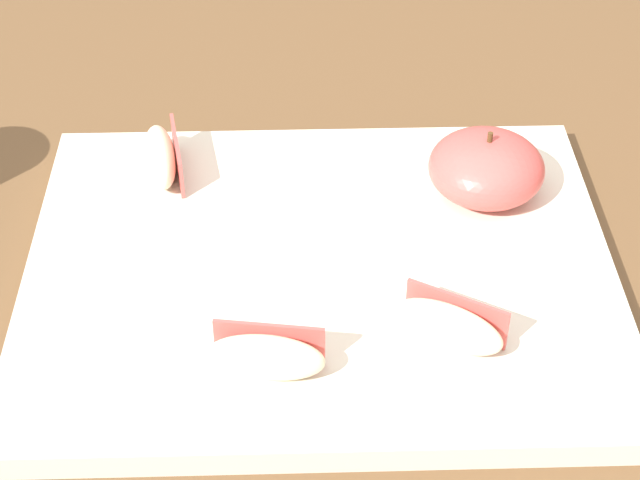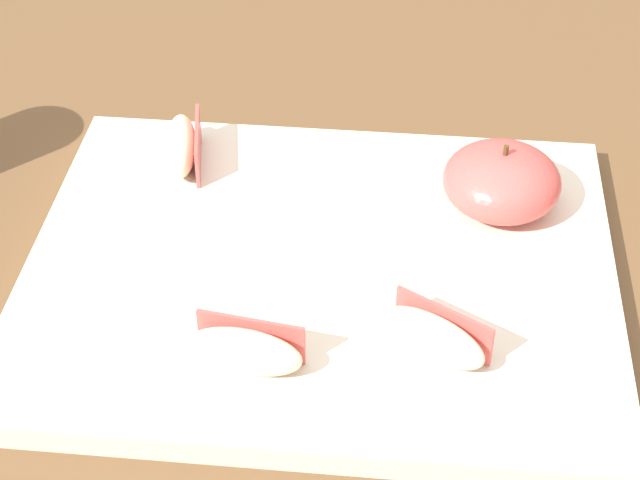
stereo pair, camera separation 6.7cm
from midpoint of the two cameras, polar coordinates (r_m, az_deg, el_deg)
dining_table at (r=0.80m, az=4.16°, el=-7.29°), size 1.28×0.82×0.77m
cutting_board at (r=0.70m, az=2.73°, el=-1.91°), size 0.38×0.31×0.02m
apple_half_skin_up at (r=0.74m, az=12.23°, el=2.99°), size 0.08×0.08×0.05m
apple_wedge_left at (r=0.62m, az=-0.90°, el=-6.05°), size 0.07×0.03×0.03m
apple_wedge_middle at (r=0.78m, az=-4.92°, el=4.95°), size 0.04×0.07×0.03m
apple_wedge_right at (r=0.63m, az=9.12°, el=-5.25°), size 0.07×0.05×0.03m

